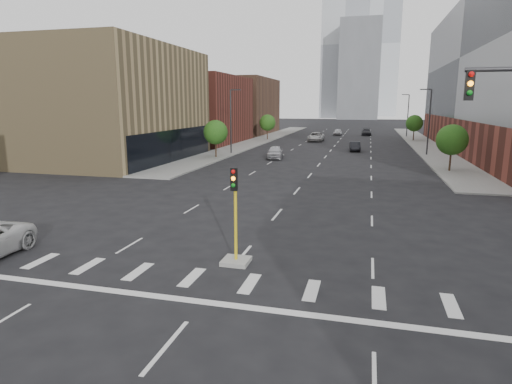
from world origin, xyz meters
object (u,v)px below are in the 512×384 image
at_px(median_traffic_signal, 236,243).
at_px(car_mid_right, 355,146).
at_px(car_near_left, 275,152).
at_px(car_deep_right, 366,132).
at_px(car_distant, 338,132).
at_px(car_far_left, 316,137).

distance_m(median_traffic_signal, car_mid_right, 49.52).
distance_m(median_traffic_signal, car_near_left, 38.11).
bearing_deg(median_traffic_signal, car_deep_right, 86.54).
xyz_separation_m(car_deep_right, car_distant, (-6.32, -1.20, -0.00)).
height_order(car_mid_right, car_far_left, car_far_left).
bearing_deg(car_deep_right, median_traffic_signal, -93.85).
bearing_deg(car_distant, median_traffic_signal, -88.54).
bearing_deg(car_near_left, car_mid_right, 42.49).
height_order(car_mid_right, car_distant, car_distant).
bearing_deg(median_traffic_signal, car_near_left, 99.51).
xyz_separation_m(median_traffic_signal, car_deep_right, (5.05, 83.48, -0.22)).
bearing_deg(car_far_left, car_distant, 79.53).
distance_m(median_traffic_signal, car_deep_right, 83.63).
distance_m(median_traffic_signal, car_far_left, 65.51).
relative_size(car_near_left, car_deep_right, 0.96).
bearing_deg(car_near_left, car_distant, 76.04).
height_order(median_traffic_signal, car_near_left, median_traffic_signal).
bearing_deg(car_distant, car_near_left, -95.84).
xyz_separation_m(car_far_left, car_deep_right, (9.28, 18.11, -0.09)).
relative_size(car_far_left, car_distant, 1.38).
distance_m(car_far_left, car_deep_right, 20.35).
xyz_separation_m(car_near_left, car_far_left, (2.07, 27.78, -0.00)).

